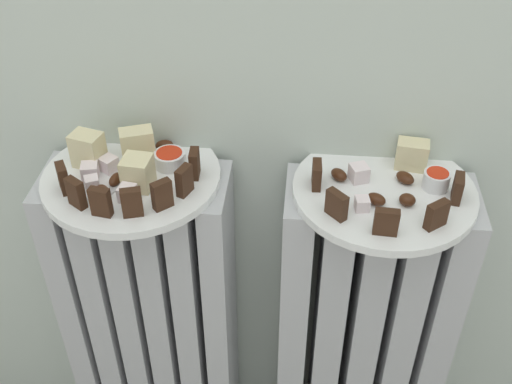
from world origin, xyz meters
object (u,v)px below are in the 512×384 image
Objects in this scene: plate_left at (132,177)px; plate_right at (384,191)px; fork at (123,181)px; jam_bowl_left at (170,158)px; radiator_left at (155,330)px; jam_bowl_right at (436,179)px; radiator_right at (359,345)px.

plate_right is at bearing 0.00° from plate_left.
fork reaches higher than plate_right.
jam_bowl_left is 0.50× the size of fork.
radiator_left is 0.49m from plate_right.
plate_left and plate_right have the same top height.
plate_right is 6.95× the size of jam_bowl_right.
plate_right is (0.35, 0.00, 0.33)m from radiator_left.
radiator_left is at bearing -178.97° from jam_bowl_right.
jam_bowl_left reaches higher than plate_left.
jam_bowl_right is at bearing 6.32° from radiator_right.
jam_bowl_left is at bearing 38.02° from fork.
jam_bowl_left reaches higher than plate_right.
fork is at bearing -107.45° from radiator_left.
fork is (-0.36, -0.02, 0.34)m from radiator_right.
fork is at bearing -141.98° from jam_bowl_left.
radiator_right is 7.17× the size of fork.
jam_bowl_left is at bearing 175.19° from plate_right.
radiator_right is at bearing -4.81° from jam_bowl_left.
radiator_left is at bearing -153.53° from jam_bowl_left.
jam_bowl_left is at bearing 26.47° from plate_left.
plate_right is at bearing -173.68° from jam_bowl_right.
plate_left is (0.00, 0.00, 0.33)m from radiator_left.
jam_bowl_right is at bearing 3.59° from fork.
jam_bowl_right reaches higher than fork.
plate_right is (0.35, 0.00, 0.00)m from plate_left.
plate_left is at bearing -178.97° from jam_bowl_right.
plate_left is at bearing 72.55° from fork.
plate_right is at bearing -4.81° from jam_bowl_left.
jam_bowl_left is at bearing 26.47° from radiator_left.
jam_bowl_right reaches higher than jam_bowl_left.
jam_bowl_left is (-0.30, 0.03, 0.02)m from plate_right.
jam_bowl_left reaches higher than radiator_right.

